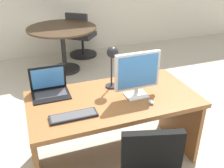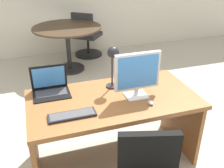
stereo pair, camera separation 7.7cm
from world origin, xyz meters
name	(u,v)px [view 2 (the right image)]	position (x,y,z in m)	size (l,w,h in m)	color
ground	(83,92)	(0.00, 1.50, 0.00)	(12.00, 12.00, 0.00)	#B7B2A3
desk	(112,113)	(0.00, 0.04, 0.53)	(1.55, 0.81, 0.73)	brown
monitor	(137,73)	(0.21, -0.04, 0.97)	(0.42, 0.16, 0.43)	silver
laptop	(50,84)	(-0.53, 0.30, 0.81)	(0.34, 0.27, 0.26)	black
keyboard	(72,115)	(-0.41, -0.18, 0.74)	(0.39, 0.13, 0.02)	black
mouse	(151,103)	(0.27, -0.21, 0.75)	(0.04, 0.07, 0.03)	silver
desk_lamp	(113,58)	(0.06, 0.18, 1.05)	(0.12, 0.14, 0.43)	black
coffee_mug	(134,74)	(0.34, 0.33, 0.78)	(0.10, 0.08, 0.09)	white
meeting_table	(68,38)	(-0.03, 2.42, 0.60)	(1.17, 1.17, 0.79)	black
meeting_chair_near	(87,38)	(0.43, 3.00, 0.37)	(0.65, 0.65, 0.91)	black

